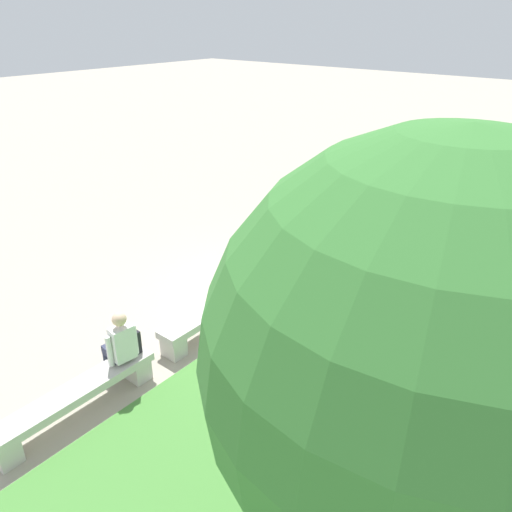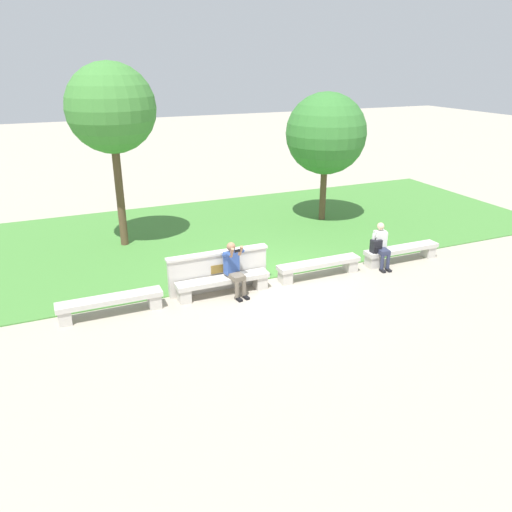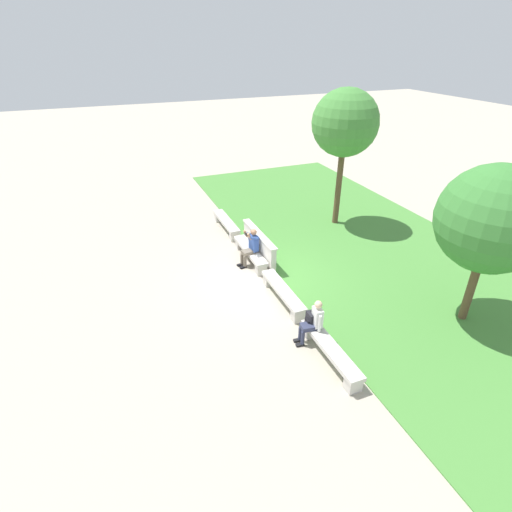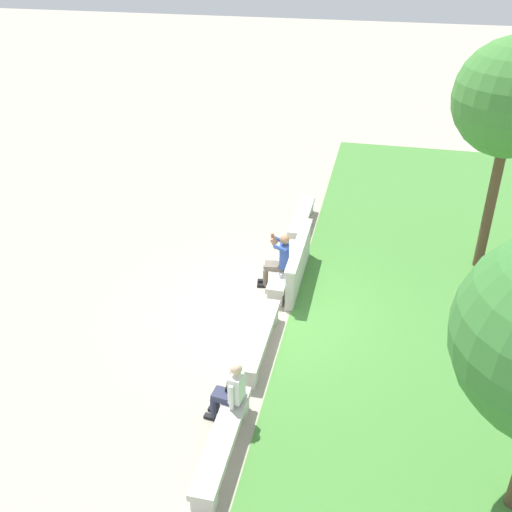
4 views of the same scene
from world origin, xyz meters
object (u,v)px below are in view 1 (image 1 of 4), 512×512
(bench_far, at_px, (77,397))
(person_photographer, at_px, (297,243))
(person_distant, at_px, (119,345))
(bench_near, at_px, (306,258))
(backpack, at_px, (129,344))
(bench_main, at_px, (368,221))
(tree_behind_wall, at_px, (429,359))
(bench_mid, at_px, (217,312))

(bench_far, relative_size, person_photographer, 1.78)
(person_photographer, height_order, person_distant, person_photographer)
(bench_near, distance_m, backpack, 4.48)
(bench_main, xyz_separation_m, tree_behind_wall, (8.06, 4.38, 2.74))
(bench_main, xyz_separation_m, bench_far, (8.11, 0.00, 0.00))
(bench_far, relative_size, person_distant, 1.86)
(backpack, bearing_deg, bench_main, 179.63)
(bench_mid, xyz_separation_m, tree_behind_wall, (2.65, 4.38, 2.74))
(bench_main, xyz_separation_m, person_photographer, (2.97, -0.08, 0.43))
(bench_near, height_order, backpack, backpack)
(bench_far, xyz_separation_m, person_distant, (-0.79, -0.07, 0.36))
(bench_near, bearing_deg, backpack, -0.59)
(bench_mid, height_order, person_photographer, person_photographer)
(bench_near, bearing_deg, person_distant, -0.82)
(person_distant, bearing_deg, bench_far, 4.74)
(bench_main, bearing_deg, bench_near, 0.00)
(bench_main, xyz_separation_m, bench_near, (2.70, 0.00, 0.00))
(bench_far, relative_size, tree_behind_wall, 0.53)
(bench_main, relative_size, backpack, 5.48)
(bench_mid, bearing_deg, backpack, -1.50)
(bench_near, xyz_separation_m, person_distant, (4.61, -0.07, 0.36))
(bench_main, xyz_separation_m, backpack, (7.17, -0.05, 0.32))
(person_photographer, distance_m, tree_behind_wall, 7.15)
(person_distant, distance_m, tree_behind_wall, 5.09)
(bench_near, xyz_separation_m, bench_mid, (2.70, 0.00, 0.00))
(bench_near, distance_m, tree_behind_wall, 7.44)
(backpack, bearing_deg, person_distant, -7.77)
(bench_far, bearing_deg, bench_near, 180.00)
(bench_main, xyz_separation_m, bench_mid, (5.41, 0.00, 0.00))
(bench_main, height_order, person_distant, person_distant)
(bench_near, distance_m, bench_mid, 2.70)
(person_distant, bearing_deg, bench_mid, 178.03)
(backpack, bearing_deg, bench_mid, 178.50)
(bench_mid, distance_m, backpack, 1.79)
(person_photographer, bearing_deg, bench_mid, 1.79)
(bench_main, bearing_deg, backpack, -0.37)
(bench_near, relative_size, bench_far, 1.00)
(bench_mid, height_order, backpack, backpack)
(bench_near, distance_m, person_photographer, 0.51)
(bench_main, relative_size, bench_mid, 1.00)
(bench_near, xyz_separation_m, bench_far, (5.41, 0.00, 0.00))
(bench_mid, relative_size, tree_behind_wall, 0.53)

